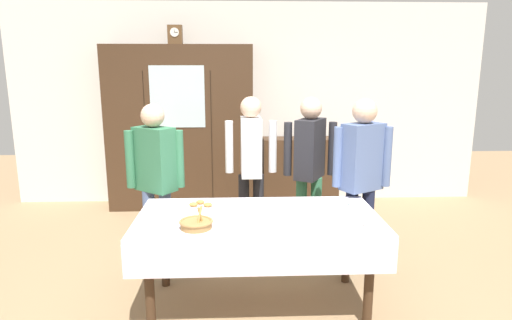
# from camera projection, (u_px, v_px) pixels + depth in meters

# --- Properties ---
(ground_plane) EXTENTS (12.00, 12.00, 0.00)m
(ground_plane) POSITION_uv_depth(u_px,v_px,m) (257.00, 290.00, 3.72)
(ground_plane) COLOR #997A56
(ground_plane) RESTS_ON ground
(back_wall) EXTENTS (6.40, 0.10, 2.70)m
(back_wall) POSITION_uv_depth(u_px,v_px,m) (248.00, 105.00, 6.02)
(back_wall) COLOR silver
(back_wall) RESTS_ON ground
(dining_table) EXTENTS (1.86, 0.94, 0.74)m
(dining_table) POSITION_uv_depth(u_px,v_px,m) (258.00, 229.00, 3.35)
(dining_table) COLOR #3D2819
(dining_table) RESTS_ON ground
(wall_cabinet) EXTENTS (1.89, 0.46, 2.13)m
(wall_cabinet) POSITION_uv_depth(u_px,v_px,m) (181.00, 128.00, 5.75)
(wall_cabinet) COLOR #3D2819
(wall_cabinet) RESTS_ON ground
(mantel_clock) EXTENTS (0.18, 0.11, 0.24)m
(mantel_clock) POSITION_uv_depth(u_px,v_px,m) (175.00, 35.00, 5.50)
(mantel_clock) COLOR brown
(mantel_clock) RESTS_ON wall_cabinet
(bookshelf_low) EXTENTS (1.02, 0.35, 0.92)m
(bookshelf_low) POSITION_uv_depth(u_px,v_px,m) (300.00, 171.00, 6.00)
(bookshelf_low) COLOR #3D2819
(bookshelf_low) RESTS_ON ground
(book_stack) EXTENTS (0.17, 0.20, 0.07)m
(book_stack) POSITION_uv_depth(u_px,v_px,m) (301.00, 136.00, 5.90)
(book_stack) COLOR #B29333
(book_stack) RESTS_ON bookshelf_low
(tea_cup_mid_right) EXTENTS (0.13, 0.13, 0.06)m
(tea_cup_mid_right) POSITION_uv_depth(u_px,v_px,m) (254.00, 204.00, 3.55)
(tea_cup_mid_right) COLOR silver
(tea_cup_mid_right) RESTS_ON dining_table
(tea_cup_near_right) EXTENTS (0.13, 0.13, 0.06)m
(tea_cup_near_right) POSITION_uv_depth(u_px,v_px,m) (348.00, 214.00, 3.32)
(tea_cup_near_right) COLOR white
(tea_cup_near_right) RESTS_ON dining_table
(tea_cup_near_left) EXTENTS (0.13, 0.13, 0.06)m
(tea_cup_near_left) POSITION_uv_depth(u_px,v_px,m) (354.00, 204.00, 3.56)
(tea_cup_near_left) COLOR silver
(tea_cup_near_left) RESTS_ON dining_table
(tea_cup_center) EXTENTS (0.13, 0.13, 0.06)m
(tea_cup_center) POSITION_uv_depth(u_px,v_px,m) (276.00, 221.00, 3.17)
(tea_cup_center) COLOR white
(tea_cup_center) RESTS_ON dining_table
(tea_cup_far_right) EXTENTS (0.13, 0.13, 0.06)m
(tea_cup_far_right) POSITION_uv_depth(u_px,v_px,m) (370.00, 225.00, 3.09)
(tea_cup_far_right) COLOR white
(tea_cup_far_right) RESTS_ON dining_table
(bread_basket) EXTENTS (0.24, 0.24, 0.16)m
(bread_basket) POSITION_uv_depth(u_px,v_px,m) (196.00, 224.00, 3.09)
(bread_basket) COLOR #9E7542
(bread_basket) RESTS_ON dining_table
(pastry_plate) EXTENTS (0.28, 0.28, 0.05)m
(pastry_plate) POSITION_uv_depth(u_px,v_px,m) (201.00, 206.00, 3.55)
(pastry_plate) COLOR white
(pastry_plate) RESTS_ON dining_table
(spoon_near_left) EXTENTS (0.12, 0.02, 0.01)m
(spoon_near_left) POSITION_uv_depth(u_px,v_px,m) (335.00, 222.00, 3.20)
(spoon_near_left) COLOR silver
(spoon_near_left) RESTS_ON dining_table
(spoon_mid_left) EXTENTS (0.12, 0.02, 0.01)m
(spoon_mid_left) POSITION_uv_depth(u_px,v_px,m) (177.00, 221.00, 3.24)
(spoon_mid_left) COLOR silver
(spoon_mid_left) RESTS_ON dining_table
(spoon_mid_right) EXTENTS (0.12, 0.02, 0.01)m
(spoon_mid_right) POSITION_uv_depth(u_px,v_px,m) (320.00, 228.00, 3.10)
(spoon_mid_right) COLOR silver
(spoon_mid_right) RESTS_ON dining_table
(person_behind_table_left) EXTENTS (0.52, 0.36, 1.58)m
(person_behind_table_left) POSITION_uv_depth(u_px,v_px,m) (251.00, 158.00, 4.43)
(person_behind_table_left) COLOR #232328
(person_behind_table_left) RESTS_ON ground
(person_near_right_end) EXTENTS (0.52, 0.41, 1.58)m
(person_near_right_end) POSITION_uv_depth(u_px,v_px,m) (310.00, 161.00, 4.31)
(person_near_right_end) COLOR #33704C
(person_near_right_end) RESTS_ON ground
(person_behind_table_right) EXTENTS (0.52, 0.37, 1.55)m
(person_behind_table_right) POSITION_uv_depth(u_px,v_px,m) (155.00, 172.00, 3.93)
(person_behind_table_right) COLOR slate
(person_behind_table_right) RESTS_ON ground
(person_beside_shelf) EXTENTS (0.52, 0.35, 1.60)m
(person_beside_shelf) POSITION_uv_depth(u_px,v_px,m) (362.00, 170.00, 3.87)
(person_beside_shelf) COLOR #191E38
(person_beside_shelf) RESTS_ON ground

